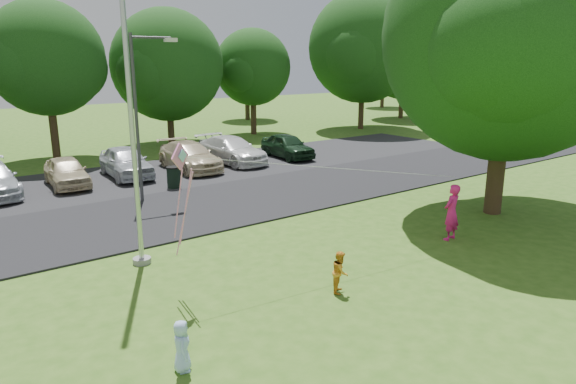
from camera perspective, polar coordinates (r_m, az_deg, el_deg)
ground at (r=12.86m, az=7.75°, el=-11.11°), size 120.00×120.00×0.00m
park_road at (r=19.84m, az=-10.66°, el=-1.86°), size 60.00×6.00×0.06m
parking_strip at (r=25.68m, az=-17.10°, el=1.47°), size 42.00×7.00×0.06m
flagpole at (r=14.09m, az=-17.06°, el=8.31°), size 0.50×0.50×10.00m
street_lamp at (r=20.86m, az=-15.91°, el=9.50°), size 1.83×0.40×6.51m
trash_can at (r=23.09m, az=-12.58°, el=1.55°), size 0.63×0.63×1.00m
big_tree at (r=19.73m, az=23.46°, el=15.15°), size 9.34×8.69×10.71m
tree_row at (r=33.89m, az=-20.44°, el=13.91°), size 64.35×11.94×10.88m
horizon_trees at (r=43.85m, az=-20.83°, el=11.95°), size 77.46×7.20×7.02m
parked_cars at (r=25.88m, az=-15.85°, el=3.28°), size 19.77×5.18×1.47m
woman at (r=16.87m, az=17.71°, el=-2.16°), size 0.71×0.52×1.79m
child_yellow at (r=12.70m, az=5.83°, el=-8.81°), size 0.64×0.63×1.05m
child_blue at (r=9.89m, az=-11.73°, el=-16.42°), size 0.46×0.56×0.99m
kite at (r=12.03m, az=-10.72°, el=1.90°), size 8.73×1.62×2.75m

